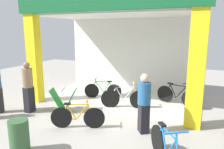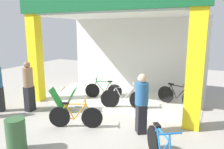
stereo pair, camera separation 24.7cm
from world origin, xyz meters
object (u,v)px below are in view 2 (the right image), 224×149
pedestrian_2 (29,86)px  sandwich_board_sign (64,100)px  bicycle_inside_0 (178,96)px  trash_bin (16,135)px  bicycle_parked_0 (75,116)px  bicycle_inside_1 (124,98)px  bicycle_inside_2 (104,90)px  pedestrian_1 (141,103)px

pedestrian_2 → sandwich_board_sign: bearing=24.6°
sandwich_board_sign → pedestrian_2: pedestrian_2 is taller
bicycle_inside_0 → trash_bin: 5.51m
bicycle_parked_0 → pedestrian_2: bearing=169.7°
bicycle_inside_1 → trash_bin: bearing=-107.4°
bicycle_inside_0 → sandwich_board_sign: bicycle_inside_0 is taller
bicycle_inside_2 → pedestrian_2: 2.91m
bicycle_inside_1 → bicycle_inside_2: bearing=149.2°
pedestrian_1 → bicycle_inside_2: bearing=136.3°
sandwich_board_sign → trash_bin: size_ratio=1.23×
bicycle_inside_0 → bicycle_parked_0: bicycle_inside_0 is taller
bicycle_inside_0 → sandwich_board_sign: size_ratio=1.62×
bicycle_parked_0 → bicycle_inside_2: bearing=101.6°
sandwich_board_sign → pedestrian_1: (2.88, -0.36, 0.44)m
bicycle_inside_2 → sandwich_board_sign: bearing=-106.4°
pedestrian_1 → sandwich_board_sign: bearing=172.9°
sandwich_board_sign → bicycle_inside_2: bearing=73.6°
bicycle_parked_0 → bicycle_inside_0: bearing=53.7°
bicycle_inside_0 → pedestrian_1: 2.71m
trash_bin → bicycle_inside_0: bearing=59.4°
bicycle_inside_0 → bicycle_inside_2: size_ratio=1.08×
pedestrian_1 → trash_bin: 3.15m
pedestrian_2 → bicycle_parked_0: bearing=-10.3°
bicycle_inside_2 → trash_bin: bicycle_inside_2 is taller
sandwich_board_sign → pedestrian_1: 2.94m
trash_bin → bicycle_inside_2: bearing=90.9°
pedestrian_1 → pedestrian_2: pedestrian_2 is taller
bicycle_inside_1 → bicycle_parked_0: bearing=-107.6°
bicycle_inside_2 → pedestrian_2: (-1.61, -2.36, 0.55)m
bicycle_inside_2 → pedestrian_1: size_ratio=0.90×
pedestrian_2 → trash_bin: pedestrian_2 is taller
bicycle_parked_0 → pedestrian_2: 2.28m
bicycle_inside_0 → trash_bin: bearing=-120.6°
sandwich_board_sign → pedestrian_2: size_ratio=0.57×
bicycle_inside_0 → pedestrian_1: bearing=-101.6°
pedestrian_1 → bicycle_inside_0: bearing=78.4°
bicycle_inside_1 → bicycle_inside_2: 1.41m
bicycle_parked_0 → sandwich_board_sign: 1.42m
pedestrian_2 → trash_bin: 2.66m
bicycle_parked_0 → pedestrian_2: size_ratio=0.84×
bicycle_inside_0 → bicycle_inside_1: size_ratio=0.97×
bicycle_inside_1 → pedestrian_2: size_ratio=0.94×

